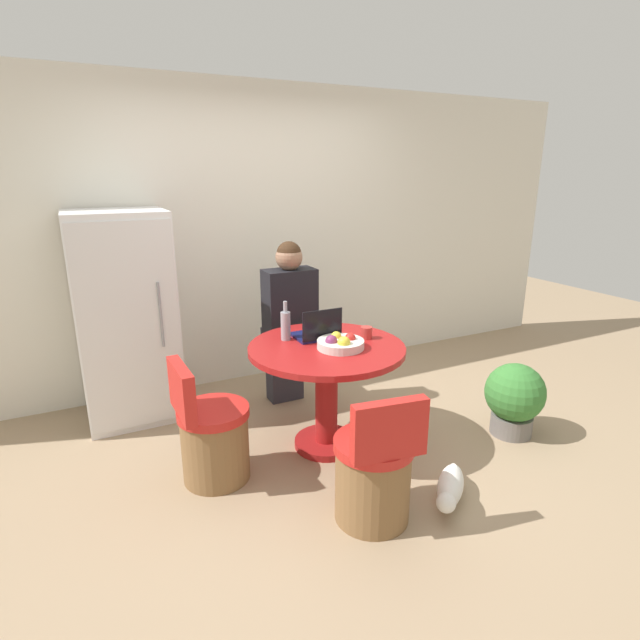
{
  "coord_description": "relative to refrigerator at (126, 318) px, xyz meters",
  "views": [
    {
      "loc": [
        -1.44,
        -2.63,
        1.87
      ],
      "look_at": [
        -0.01,
        0.26,
        0.9
      ],
      "focal_mm": 28.0,
      "sensor_mm": 36.0,
      "label": 1
    }
  ],
  "objects": [
    {
      "name": "fruit_bowl",
      "position": [
        1.2,
        -1.2,
        -0.01
      ],
      "size": [
        0.31,
        0.31,
        0.1
      ],
      "color": "beige",
      "rests_on": "dining_table"
    },
    {
      "name": "person_seated",
      "position": [
        1.18,
        -0.36,
        -0.05
      ],
      "size": [
        0.4,
        0.37,
        1.36
      ],
      "rotation": [
        0.0,
        0.0,
        3.14
      ],
      "color": "#2D2D38",
      "rests_on": "ground_plane"
    },
    {
      "name": "ground_plane",
      "position": [
        1.15,
        -1.27,
        -0.8
      ],
      "size": [
        12.0,
        12.0,
        0.0
      ],
      "primitive_type": "plane",
      "color": "#9E8466"
    },
    {
      "name": "chair_near_camera",
      "position": [
        1.02,
        -1.91,
        -0.52
      ],
      "size": [
        0.45,
        0.46,
        0.79
      ],
      "rotation": [
        0.0,
        0.0,
        3.0
      ],
      "color": "brown",
      "rests_on": "ground_plane"
    },
    {
      "name": "potted_plant",
      "position": [
        2.45,
        -1.57,
        -0.51
      ],
      "size": [
        0.43,
        0.43,
        0.54
      ],
      "color": "slate",
      "rests_on": "ground_plane"
    },
    {
      "name": "bottle",
      "position": [
        0.94,
        -0.88,
        0.06
      ],
      "size": [
        0.07,
        0.07,
        0.27
      ],
      "color": "#9999A3",
      "rests_on": "dining_table"
    },
    {
      "name": "refrigerator",
      "position": [
        0.0,
        0.0,
        0.0
      ],
      "size": [
        0.7,
        0.65,
        1.6
      ],
      "color": "white",
      "rests_on": "ground_plane"
    },
    {
      "name": "coffee_cup",
      "position": [
        1.45,
        -1.11,
        -0.0
      ],
      "size": [
        0.08,
        0.08,
        0.08
      ],
      "color": "#B2332D",
      "rests_on": "dining_table"
    },
    {
      "name": "dining_table",
      "position": [
        1.14,
        -1.11,
        -0.25
      ],
      "size": [
        1.05,
        1.05,
        0.75
      ],
      "color": "maroon",
      "rests_on": "ground_plane"
    },
    {
      "name": "wall_back",
      "position": [
        1.15,
        0.37,
        0.5
      ],
      "size": [
        7.0,
        0.06,
        2.6
      ],
      "color": "silver",
      "rests_on": "ground_plane"
    },
    {
      "name": "chair_left_side",
      "position": [
        0.33,
        -1.14,
        -0.52
      ],
      "size": [
        0.44,
        0.44,
        0.79
      ],
      "rotation": [
        0.0,
        0.0,
        1.61
      ],
      "color": "brown",
      "rests_on": "ground_plane"
    },
    {
      "name": "laptop",
      "position": [
        1.15,
        -0.95,
        -0.0
      ],
      "size": [
        0.29,
        0.25,
        0.22
      ],
      "rotation": [
        0.0,
        0.0,
        3.14
      ],
      "color": "#141947",
      "rests_on": "dining_table"
    },
    {
      "name": "cat",
      "position": [
        1.51,
        -1.98,
        -0.71
      ],
      "size": [
        0.42,
        0.39,
        0.17
      ],
      "rotation": [
        0.0,
        0.0,
        3.88
      ],
      "color": "white",
      "rests_on": "ground_plane"
    }
  ]
}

